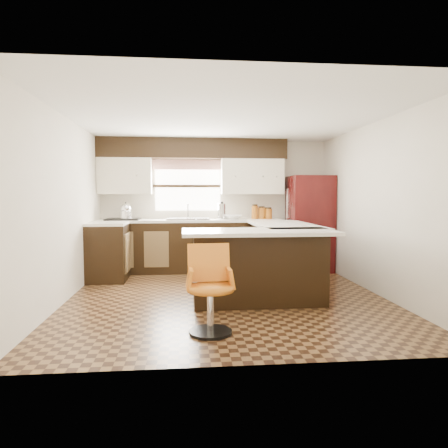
{
  "coord_description": "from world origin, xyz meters",
  "views": [
    {
      "loc": [
        -0.55,
        -5.3,
        1.37
      ],
      "look_at": [
        0.01,
        0.45,
        0.96
      ],
      "focal_mm": 32.0,
      "sensor_mm": 36.0,
      "label": 1
    }
  ],
  "objects": [
    {
      "name": "floor",
      "position": [
        0.0,
        0.0,
        0.0
      ],
      "size": [
        4.4,
        4.4,
        0.0
      ],
      "primitive_type": "plane",
      "color": "#49301A",
      "rests_on": "ground"
    },
    {
      "name": "ceiling",
      "position": [
        0.0,
        0.0,
        2.4
      ],
      "size": [
        4.4,
        4.4,
        0.0
      ],
      "primitive_type": "plane",
      "rotation": [
        3.14,
        0.0,
        0.0
      ],
      "color": "silver",
      "rests_on": "wall_back"
    },
    {
      "name": "wall_back",
      "position": [
        0.0,
        2.2,
        1.2
      ],
      "size": [
        4.4,
        0.0,
        4.4
      ],
      "primitive_type": "plane",
      "rotation": [
        1.57,
        0.0,
        0.0
      ],
      "color": "beige",
      "rests_on": "floor"
    },
    {
      "name": "wall_front",
      "position": [
        0.0,
        -2.2,
        1.2
      ],
      "size": [
        4.4,
        0.0,
        4.4
      ],
      "primitive_type": "plane",
      "rotation": [
        -1.57,
        0.0,
        0.0
      ],
      "color": "beige",
      "rests_on": "floor"
    },
    {
      "name": "wall_left",
      "position": [
        -2.1,
        0.0,
        1.2
      ],
      "size": [
        0.0,
        4.4,
        4.4
      ],
      "primitive_type": "plane",
      "rotation": [
        1.57,
        0.0,
        1.57
      ],
      "color": "beige",
      "rests_on": "floor"
    },
    {
      "name": "wall_right",
      "position": [
        2.1,
        0.0,
        1.2
      ],
      "size": [
        0.0,
        4.4,
        4.4
      ],
      "primitive_type": "plane",
      "rotation": [
        1.57,
        0.0,
        -1.57
      ],
      "color": "beige",
      "rests_on": "floor"
    },
    {
      "name": "base_cab_back",
      "position": [
        -0.45,
        1.9,
        0.45
      ],
      "size": [
        3.3,
        0.6,
        0.9
      ],
      "primitive_type": "cube",
      "color": "black",
      "rests_on": "floor"
    },
    {
      "name": "base_cab_left",
      "position": [
        -1.8,
        1.25,
        0.45
      ],
      "size": [
        0.6,
        0.7,
        0.9
      ],
      "primitive_type": "cube",
      "color": "black",
      "rests_on": "floor"
    },
    {
      "name": "counter_back",
      "position": [
        -0.45,
        1.9,
        0.92
      ],
      "size": [
        3.3,
        0.6,
        0.04
      ],
      "primitive_type": "cube",
      "color": "silver",
      "rests_on": "base_cab_back"
    },
    {
      "name": "counter_left",
      "position": [
        -1.8,
        1.25,
        0.92
      ],
      "size": [
        0.6,
        0.7,
        0.04
      ],
      "primitive_type": "cube",
      "color": "silver",
      "rests_on": "base_cab_left"
    },
    {
      "name": "soffit",
      "position": [
        -0.4,
        2.03,
        2.22
      ],
      "size": [
        3.4,
        0.35,
        0.36
      ],
      "primitive_type": "cube",
      "color": "black",
      "rests_on": "wall_back"
    },
    {
      "name": "upper_cab_left",
      "position": [
        -1.62,
        2.03,
        1.72
      ],
      "size": [
        0.94,
        0.35,
        0.64
      ],
      "primitive_type": "cube",
      "color": "beige",
      "rests_on": "wall_back"
    },
    {
      "name": "upper_cab_right",
      "position": [
        0.68,
        2.03,
        1.72
      ],
      "size": [
        1.14,
        0.35,
        0.64
      ],
      "primitive_type": "cube",
      "color": "beige",
      "rests_on": "wall_back"
    },
    {
      "name": "window_pane",
      "position": [
        -0.5,
        2.18,
        1.55
      ],
      "size": [
        1.2,
        0.02,
        0.9
      ],
      "primitive_type": "cube",
      "color": "white",
      "rests_on": "wall_back"
    },
    {
      "name": "valance",
      "position": [
        -0.5,
        2.14,
        1.94
      ],
      "size": [
        1.3,
        0.06,
        0.18
      ],
      "primitive_type": "cube",
      "color": "#D19B93",
      "rests_on": "wall_back"
    },
    {
      "name": "sink",
      "position": [
        -0.5,
        1.88,
        0.96
      ],
      "size": [
        0.75,
        0.45,
        0.03
      ],
      "primitive_type": "cube",
      "color": "#B2B2B7",
      "rests_on": "counter_back"
    },
    {
      "name": "dishwasher",
      "position": [
        0.55,
        1.61,
        0.43
      ],
      "size": [
        0.58,
        0.03,
        0.78
      ],
      "primitive_type": "cube",
      "color": "black",
      "rests_on": "floor"
    },
    {
      "name": "cooktop",
      "position": [
        -1.65,
        1.88,
        0.96
      ],
      "size": [
        0.58,
        0.5,
        0.02
      ],
      "primitive_type": "cube",
      "color": "black",
      "rests_on": "counter_back"
    },
    {
      "name": "peninsula_long",
      "position": [
        0.9,
        0.62,
        0.45
      ],
      "size": [
        0.6,
        1.95,
        0.9
      ],
      "primitive_type": "cube",
      "color": "black",
      "rests_on": "floor"
    },
    {
      "name": "peninsula_return",
      "position": [
        0.38,
        -0.35,
        0.45
      ],
      "size": [
        1.65,
        0.6,
        0.9
      ],
      "primitive_type": "cube",
      "color": "black",
      "rests_on": "floor"
    },
    {
      "name": "counter_pen_long",
      "position": [
        0.95,
        0.62,
        0.92
      ],
      "size": [
        0.84,
        1.95,
        0.04
      ],
      "primitive_type": "cube",
      "color": "silver",
      "rests_on": "peninsula_long"
    },
    {
      "name": "counter_pen_return",
      "position": [
        0.35,
        -0.44,
        0.92
      ],
      "size": [
        1.89,
        0.84,
        0.04
      ],
      "primitive_type": "cube",
      "color": "silver",
      "rests_on": "peninsula_return"
    },
    {
      "name": "refrigerator",
      "position": [
        1.71,
        1.78,
        0.86
      ],
      "size": [
        0.74,
        0.71,
        1.73
      ],
      "primitive_type": "cube",
      "color": "#3A0909",
      "rests_on": "floor"
    },
    {
      "name": "bar_chair",
      "position": [
        -0.31,
        -1.42,
        0.44
      ],
      "size": [
        0.49,
        0.49,
        0.88
      ],
      "primitive_type": null,
      "rotation": [
        0.0,
        0.0,
        0.04
      ],
      "color": "orange",
      "rests_on": "floor"
    },
    {
      "name": "kettle",
      "position": [
        -1.6,
        1.88,
        1.11
      ],
      "size": [
        0.21,
        0.21,
        0.29
      ],
      "primitive_type": null,
      "color": "silver",
      "rests_on": "cooktop"
    },
    {
      "name": "percolator",
      "position": [
        0.11,
        1.9,
        1.09
      ],
      "size": [
        0.15,
        0.15,
        0.28
      ],
      "primitive_type": "cylinder",
      "color": "silver",
      "rests_on": "counter_back"
    },
    {
      "name": "mixing_bowl",
      "position": [
        0.3,
        1.9,
        0.98
      ],
      "size": [
        0.39,
        0.39,
        0.08
      ],
      "primitive_type": "imported",
      "rotation": [
        0.0,
        0.0,
        0.31
      ],
      "color": "white",
      "rests_on": "counter_back"
    },
    {
      "name": "canister_large",
      "position": [
        0.72,
        1.92,
        1.06
      ],
      "size": [
        0.12,
        0.12,
        0.24
      ],
      "primitive_type": "cylinder",
      "color": "#8E4C13",
      "rests_on": "counter_back"
    },
    {
      "name": "canister_med",
      "position": [
        0.85,
        1.92,
        1.05
      ],
      "size": [
        0.13,
        0.13,
        0.2
      ],
      "primitive_type": "cylinder",
      "color": "#8E4C13",
      "rests_on": "counter_back"
    },
    {
      "name": "canister_small",
      "position": [
        0.97,
        1.92,
        1.04
      ],
      "size": [
        0.14,
        0.14,
        0.18
      ],
      "primitive_type": "cylinder",
      "color": "#8E4C13",
      "rests_on": "counter_back"
    }
  ]
}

